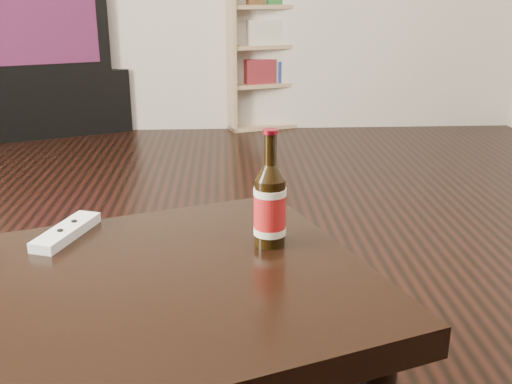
{
  "coord_description": "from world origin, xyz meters",
  "views": [
    {
      "loc": [
        0.39,
        -1.29,
        1.0
      ],
      "look_at": [
        0.45,
        -0.09,
        0.58
      ],
      "focal_mm": 42.0,
      "sensor_mm": 36.0,
      "label": 1
    }
  ],
  "objects_px": {
    "beer_bottle": "(270,205)",
    "remote": "(66,232)",
    "coffee_table": "(51,328)",
    "tv": "(36,21)",
    "bookshelf": "(266,42)",
    "tv_stand": "(46,100)"
  },
  "relations": [
    {
      "from": "tv_stand",
      "to": "remote",
      "type": "bearing_deg",
      "value": -94.24
    },
    {
      "from": "bookshelf",
      "to": "coffee_table",
      "type": "height_order",
      "value": "bookshelf"
    },
    {
      "from": "tv",
      "to": "remote",
      "type": "xyz_separation_m",
      "value": [
        0.91,
        -3.03,
        -0.29
      ]
    },
    {
      "from": "tv",
      "to": "coffee_table",
      "type": "relative_size",
      "value": 0.72
    },
    {
      "from": "tv_stand",
      "to": "beer_bottle",
      "type": "height_order",
      "value": "beer_bottle"
    },
    {
      "from": "tv",
      "to": "bookshelf",
      "type": "height_order",
      "value": "bookshelf"
    },
    {
      "from": "tv",
      "to": "remote",
      "type": "distance_m",
      "value": 3.18
    },
    {
      "from": "coffee_table",
      "to": "remote",
      "type": "xyz_separation_m",
      "value": [
        -0.03,
        0.29,
        0.07
      ]
    },
    {
      "from": "tv",
      "to": "remote",
      "type": "bearing_deg",
      "value": -94.24
    },
    {
      "from": "bookshelf",
      "to": "coffee_table",
      "type": "xyz_separation_m",
      "value": [
        -0.63,
        -3.41,
        -0.21
      ]
    },
    {
      "from": "bookshelf",
      "to": "beer_bottle",
      "type": "xyz_separation_m",
      "value": [
        -0.21,
        -3.19,
        -0.06
      ]
    },
    {
      "from": "tv_stand",
      "to": "beer_bottle",
      "type": "distance_m",
      "value": 3.41
    },
    {
      "from": "tv_stand",
      "to": "tv",
      "type": "xyz_separation_m",
      "value": [
        0.0,
        -0.0,
        0.54
      ]
    },
    {
      "from": "tv",
      "to": "coffee_table",
      "type": "bearing_deg",
      "value": -95.07
    },
    {
      "from": "coffee_table",
      "to": "beer_bottle",
      "type": "bearing_deg",
      "value": 27.67
    },
    {
      "from": "beer_bottle",
      "to": "remote",
      "type": "relative_size",
      "value": 1.21
    },
    {
      "from": "tv_stand",
      "to": "remote",
      "type": "xyz_separation_m",
      "value": [
        0.91,
        -3.04,
        0.25
      ]
    },
    {
      "from": "tv",
      "to": "coffee_table",
      "type": "distance_m",
      "value": 3.47
    },
    {
      "from": "remote",
      "to": "bookshelf",
      "type": "bearing_deg",
      "value": 96.77
    },
    {
      "from": "bookshelf",
      "to": "remote",
      "type": "xyz_separation_m",
      "value": [
        -0.67,
        -3.13,
        -0.13
      ]
    },
    {
      "from": "tv_stand",
      "to": "tv",
      "type": "relative_size",
      "value": 1.09
    },
    {
      "from": "coffee_table",
      "to": "beer_bottle",
      "type": "relative_size",
      "value": 5.43
    }
  ]
}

